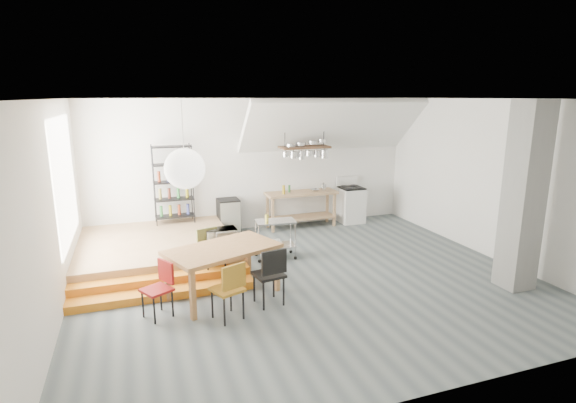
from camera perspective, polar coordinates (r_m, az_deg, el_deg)
name	(u,v)px	position (r m, az deg, el deg)	size (l,w,h in m)	color
floor	(306,278)	(8.31, 2.36, -9.74)	(8.00, 8.00, 0.00)	#4C5658
wall_back	(255,165)	(11.10, -4.26, 4.68)	(8.00, 0.04, 3.20)	silver
wall_left	(52,212)	(7.38, -27.75, -1.18)	(0.04, 7.00, 3.20)	silver
wall_right	(490,179)	(10.01, 24.29, 2.60)	(0.04, 7.00, 3.20)	silver
ceiling	(308,99)	(7.66, 2.59, 12.89)	(8.00, 7.00, 0.02)	white
slope_ceiling	(332,126)	(11.05, 5.66, 9.57)	(4.40, 1.80, 0.15)	white
window_pane	(65,181)	(8.80, -26.45, 2.39)	(0.02, 2.50, 2.20)	white
platform	(157,249)	(9.61, -16.31, -5.80)	(3.00, 3.00, 0.40)	#94724A
step_lower	(165,293)	(7.84, -15.37, -11.19)	(3.00, 0.35, 0.13)	orange
step_upper	(163,282)	(8.13, -15.59, -9.78)	(3.00, 0.35, 0.27)	orange
concrete_column	(524,197)	(8.48, 27.74, 0.52)	(0.50, 0.50, 3.20)	gray
kitchen_counter	(301,203)	(11.30, 1.68, -0.18)	(1.80, 0.60, 0.91)	#94724A
stove	(351,204)	(11.90, 7.98, -0.33)	(0.60, 0.60, 1.18)	white
pot_rack	(306,150)	(10.86, 2.30, 6.52)	(1.20, 0.50, 1.43)	#432B1A
wire_shelving	(173,183)	(10.52, -14.38, 2.31)	(0.88, 0.38, 1.80)	black
microwave_shelf	(222,246)	(8.43, -8.44, -5.58)	(0.60, 0.40, 0.16)	#94724A
paper_lantern	(185,169)	(6.81, -12.98, 4.08)	(0.60, 0.60, 0.60)	white
dining_table	(223,253)	(7.45, -8.29, -6.45)	(2.01, 1.56, 0.84)	olive
chair_mustard	(230,286)	(6.71, -7.39, -10.62)	(0.54, 0.54, 0.91)	#A16E1B
chair_black	(271,272)	(7.10, -2.20, -8.87)	(0.50, 0.50, 0.96)	black
chair_olive	(210,249)	(8.28, -9.85, -5.98)	(0.52, 0.52, 0.92)	brown
chair_red	(160,284)	(7.08, -15.89, -10.05)	(0.53, 0.53, 0.85)	maroon
rolling_cart	(275,234)	(9.15, -1.60, -4.13)	(0.85, 0.53, 0.79)	silver
mini_fridge	(229,216)	(10.89, -7.55, -1.89)	(0.50, 0.50, 0.85)	black
microwave	(221,237)	(8.38, -8.48, -4.46)	(0.55, 0.38, 0.31)	beige
bowl	(315,190)	(11.31, 3.44, 1.45)	(0.23, 0.23, 0.06)	silver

